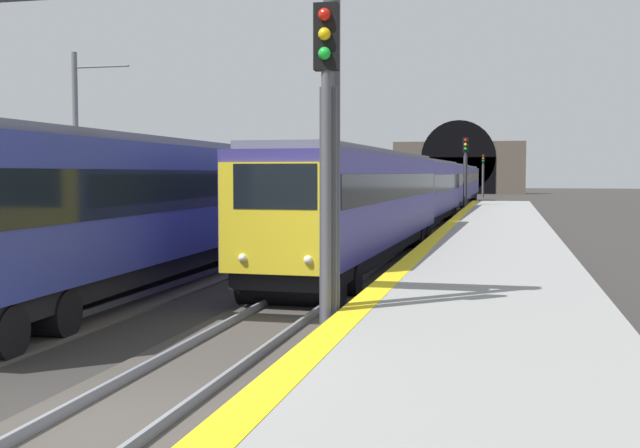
% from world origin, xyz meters
% --- Properties ---
extents(ground_plane, '(320.00, 320.00, 0.00)m').
position_xyz_m(ground_plane, '(0.00, 0.00, 0.00)').
color(ground_plane, '#302D2B').
extents(platform_right, '(112.00, 4.45, 0.92)m').
position_xyz_m(platform_right, '(0.00, -4.32, 0.46)').
color(platform_right, gray).
rests_on(platform_right, ground_plane).
extents(platform_right_edge_strip, '(112.00, 0.50, 0.01)m').
position_xyz_m(platform_right_edge_strip, '(0.00, -2.35, 0.92)').
color(platform_right_edge_strip, yellow).
rests_on(platform_right_edge_strip, platform_right).
extents(track_main_line, '(160.00, 2.73, 0.21)m').
position_xyz_m(track_main_line, '(0.00, 0.00, 0.04)').
color(track_main_line, '#423D38').
rests_on(track_main_line, ground_plane).
extents(train_main_approaching, '(76.31, 3.20, 3.90)m').
position_xyz_m(train_main_approaching, '(46.18, 0.00, 2.22)').
color(train_main_approaching, navy).
rests_on(train_main_approaching, ground_plane).
extents(train_adjacent_platform, '(41.22, 3.42, 4.07)m').
position_xyz_m(train_adjacent_platform, '(22.25, 4.82, 2.32)').
color(train_adjacent_platform, navy).
rests_on(train_adjacent_platform, ground_plane).
extents(railway_signal_near, '(0.39, 0.38, 5.83)m').
position_xyz_m(railway_signal_near, '(3.81, -1.92, 3.49)').
color(railway_signal_near, '#4C4C54').
rests_on(railway_signal_near, ground_plane).
extents(railway_signal_mid, '(0.39, 0.38, 5.64)m').
position_xyz_m(railway_signal_mid, '(47.05, -1.92, 3.39)').
color(railway_signal_mid, '#38383D').
rests_on(railway_signal_mid, ground_plane).
extents(railway_signal_far, '(0.39, 0.38, 5.46)m').
position_xyz_m(railway_signal_far, '(90.04, -1.92, 3.30)').
color(railway_signal_far, '#4C4C54').
rests_on(railway_signal_far, ground_plane).
extents(overhead_signal_gantry, '(0.70, 8.89, 7.18)m').
position_xyz_m(overhead_signal_gantry, '(4.32, 2.41, 5.44)').
color(overhead_signal_gantry, '#3F3F47').
rests_on(overhead_signal_gantry, ground_plane).
extents(tunnel_portal, '(2.13, 19.92, 11.16)m').
position_xyz_m(tunnel_portal, '(112.59, 2.41, 4.02)').
color(tunnel_portal, '#51473D').
rests_on(tunnel_portal, ground_plane).
extents(catenary_mast_near, '(0.22, 2.43, 7.87)m').
position_xyz_m(catenary_mast_near, '(19.35, 11.73, 4.06)').
color(catenary_mast_near, '#595B60').
rests_on(catenary_mast_near, ground_plane).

